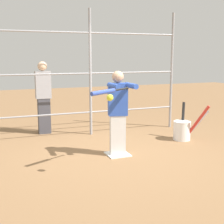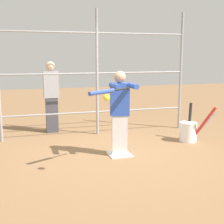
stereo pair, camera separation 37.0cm
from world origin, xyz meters
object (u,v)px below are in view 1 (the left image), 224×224
(batter, at_px, (118,110))
(bystander_behind_fence, at_px, (43,97))
(softball_in_flight, at_px, (110,98))
(bat_bucket, at_px, (183,129))
(baseball_bat_swinging, at_px, (106,92))

(batter, height_order, bystander_behind_fence, bystander_behind_fence)
(batter, relative_size, softball_in_flight, 15.78)
(softball_in_flight, bearing_deg, bat_bucket, -147.19)
(bystander_behind_fence, bearing_deg, softball_in_flight, 98.17)
(bat_bucket, bearing_deg, baseball_bat_swinging, 26.12)
(baseball_bat_swinging, xyz_separation_m, bystander_behind_fence, (0.53, -2.69, -0.38))
(baseball_bat_swinging, height_order, bat_bucket, baseball_bat_swinging)
(bat_bucket, distance_m, bystander_behind_fence, 3.19)
(baseball_bat_swinging, height_order, softball_in_flight, baseball_bat_swinging)
(batter, bearing_deg, softball_in_flight, 61.68)
(softball_in_flight, bearing_deg, baseball_bat_swinging, -103.44)
(softball_in_flight, distance_m, bat_bucket, 2.81)
(softball_in_flight, height_order, bat_bucket, softball_in_flight)
(softball_in_flight, height_order, bystander_behind_fence, bystander_behind_fence)
(bat_bucket, bearing_deg, batter, 14.92)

